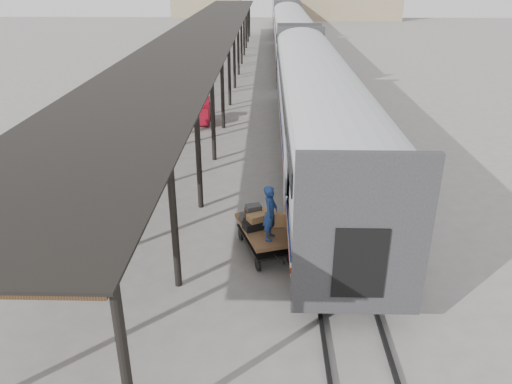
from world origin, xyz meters
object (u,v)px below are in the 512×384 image
at_px(luggage_tug, 201,113).
at_px(porter, 270,213).
at_px(baggage_cart, 264,234).
at_px(pedestrian, 175,122).

xyz_separation_m(luggage_tug, porter, (3.87, -14.59, 1.04)).
relative_size(baggage_cart, pedestrian, 1.71).
xyz_separation_m(baggage_cart, luggage_tug, (-3.70, 13.94, -0.00)).
bearing_deg(baggage_cart, porter, -93.81).
height_order(baggage_cart, pedestrian, pedestrian).
bearing_deg(luggage_tug, porter, -76.83).
bearing_deg(porter, baggage_cart, 29.56).
xyz_separation_m(luggage_tug, pedestrian, (-1.05, -2.33, 0.14)).
bearing_deg(baggage_cart, pedestrian, 93.87).
distance_m(porter, pedestrian, 13.23).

